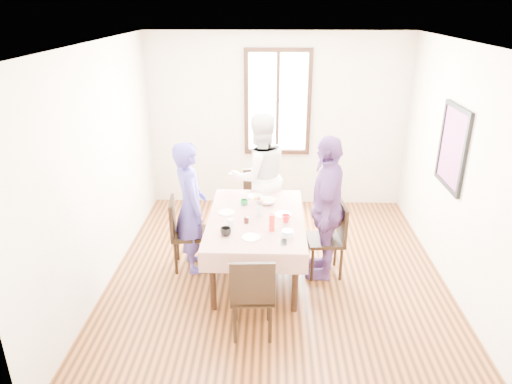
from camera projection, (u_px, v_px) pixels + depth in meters
ground at (277, 275)px, 5.67m from camera, size 4.50×4.50×0.00m
back_wall at (277, 122)px, 7.23m from camera, size 4.00×0.00×4.00m
right_wall at (462, 173)px, 5.09m from camera, size 0.00×4.50×4.50m
window_frame at (278, 103)px, 7.09m from camera, size 1.02×0.06×1.62m
window_pane at (278, 103)px, 7.10m from camera, size 0.90×0.02×1.50m
art_poster at (453, 147)px, 5.29m from camera, size 0.04×0.76×0.96m
dining_table at (256, 246)px, 5.56m from camera, size 0.99×1.56×0.75m
tablecloth at (256, 218)px, 5.42m from camera, size 1.11×1.68×0.01m
chair_left at (189, 234)px, 5.69m from camera, size 0.47×0.47×0.91m
chair_right at (325, 240)px, 5.55m from camera, size 0.45×0.45×0.91m
chair_far at (259, 204)px, 6.52m from camera, size 0.46×0.46×0.91m
chair_near at (252, 293)px, 4.54m from camera, size 0.44×0.44×0.91m
person_left at (190, 207)px, 5.56m from camera, size 0.58×0.69×1.62m
person_far at (259, 176)px, 6.34m from camera, size 1.05×0.95×1.76m
person_right at (325, 208)px, 5.39m from camera, size 0.60×1.08×1.74m
mug_black at (226, 232)px, 4.97m from camera, size 0.15×0.15×0.09m
mug_flag at (286, 218)px, 5.28m from camera, size 0.13×0.13×0.09m
mug_green at (244, 202)px, 5.72m from camera, size 0.13×0.13×0.07m
serving_bowl at (266, 201)px, 5.77m from camera, size 0.25×0.25×0.05m
juice_carton at (272, 223)px, 5.07m from camera, size 0.06×0.06×0.19m
butter_tub at (287, 234)px, 4.95m from camera, size 0.12×0.12×0.06m
jam_jar at (246, 220)px, 5.26m from camera, size 0.06×0.06×0.08m
drinking_glass at (230, 223)px, 5.15m from camera, size 0.07×0.07×0.10m
smartphone at (284, 242)px, 4.85m from camera, size 0.07×0.13×0.01m
flower_vase at (259, 211)px, 5.40m from camera, size 0.07×0.07×0.14m
plate_left at (227, 212)px, 5.52m from camera, size 0.20×0.20×0.01m
plate_right at (283, 214)px, 5.47m from camera, size 0.20×0.20×0.01m
plate_far at (256, 196)px, 5.98m from camera, size 0.20×0.20×0.01m
plate_near at (251, 237)px, 4.94m from camera, size 0.20×0.20×0.01m
butter_lid at (287, 231)px, 4.94m from camera, size 0.12×0.12×0.01m
flower_bunch at (259, 202)px, 5.36m from camera, size 0.09×0.09×0.10m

